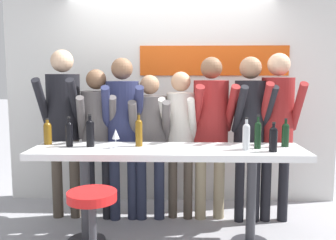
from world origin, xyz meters
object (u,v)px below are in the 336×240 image
(wine_bottle_0, at_px, (273,138))
(wine_bottle_2, at_px, (246,135))
(person_rightmost, at_px, (277,118))
(person_center_left, at_px, (123,120))
(person_center, at_px, (150,132))
(tasting_table, at_px, (168,162))
(person_center_right, at_px, (180,128))
(wine_bottle_3, at_px, (258,134))
(wine_bottle_4, at_px, (90,132))
(wine_glass_0, at_px, (116,135))
(wine_bottle_6, at_px, (139,131))
(wine_bottle_1, at_px, (285,134))
(wine_bottle_5, at_px, (69,133))
(person_far_left, at_px, (64,114))
(person_left, at_px, (97,127))
(bar_stool, at_px, (93,222))
(person_right, at_px, (211,120))
(wine_bottle_7, at_px, (48,132))
(person_far_right, at_px, (249,119))

(wine_bottle_0, xyz_separation_m, wine_bottle_2, (-0.23, 0.06, 0.01))
(person_rightmost, height_order, wine_bottle_0, person_rightmost)
(person_center_left, distance_m, person_center, 0.32)
(tasting_table, relative_size, person_center_right, 1.55)
(person_rightmost, bearing_deg, person_center_left, -179.94)
(wine_bottle_3, relative_size, wine_bottle_4, 1.00)
(wine_glass_0, bearing_deg, wine_bottle_3, 1.12)
(person_rightmost, relative_size, wine_bottle_4, 5.87)
(person_center_left, height_order, person_center, person_center_left)
(wine_bottle_6, bearing_deg, wine_bottle_2, -8.94)
(person_center_right, height_order, wine_bottle_2, person_center_right)
(wine_bottle_2, bearing_deg, person_center, 144.33)
(wine_bottle_1, relative_size, wine_bottle_3, 0.87)
(wine_bottle_0, bearing_deg, wine_bottle_5, 174.39)
(wine_bottle_1, bearing_deg, person_far_left, 167.27)
(wine_bottle_5, bearing_deg, person_center, 36.86)
(person_left, xyz_separation_m, wine_glass_0, (0.30, -0.59, 0.02))
(wine_bottle_4, xyz_separation_m, wine_bottle_5, (-0.20, 0.00, -0.01))
(tasting_table, relative_size, wine_bottle_3, 8.11)
(person_far_left, bearing_deg, bar_stool, -66.10)
(person_right, distance_m, wine_bottle_7, 1.69)
(person_center_right, height_order, wine_glass_0, person_center_right)
(person_center_left, xyz_separation_m, wine_bottle_6, (0.23, -0.49, -0.04))
(wine_bottle_3, bearing_deg, wine_bottle_4, 178.50)
(wine_bottle_4, bearing_deg, person_far_right, 17.92)
(wine_bottle_2, distance_m, wine_bottle_4, 1.44)
(bar_stool, distance_m, wine_bottle_3, 1.64)
(person_center_right, xyz_separation_m, wine_bottle_6, (-0.39, -0.54, 0.05))
(wine_bottle_1, bearing_deg, wine_bottle_7, 178.83)
(wine_bottle_4, height_order, wine_bottle_6, wine_bottle_6)
(person_center_left, height_order, wine_bottle_4, person_center_left)
(person_far_right, height_order, wine_bottle_2, person_far_right)
(person_left, distance_m, wine_bottle_1, 1.94)
(person_center_left, relative_size, wine_bottle_2, 6.00)
(wine_bottle_3, relative_size, wine_bottle_5, 1.09)
(person_center_right, distance_m, wine_bottle_5, 1.20)
(person_center_right, bearing_deg, wine_bottle_3, -32.40)
(person_right, distance_m, wine_bottle_1, 0.84)
(person_left, xyz_separation_m, wine_bottle_3, (1.60, -0.56, 0.03))
(person_far_left, xyz_separation_m, wine_bottle_4, (0.42, -0.57, -0.10))
(person_right, distance_m, wine_bottle_4, 1.31)
(person_left, height_order, wine_bottle_0, person_left)
(person_left, distance_m, wine_glass_0, 0.66)
(wine_bottle_3, xyz_separation_m, wine_bottle_4, (-1.55, 0.04, 0.00))
(wine_bottle_2, bearing_deg, wine_bottle_1, 23.52)
(person_far_left, distance_m, wine_bottle_5, 0.62)
(person_center, relative_size, person_center_right, 0.98)
(tasting_table, relative_size, person_far_right, 1.41)
(person_right, bearing_deg, person_far_left, 173.13)
(bar_stool, distance_m, person_center, 1.41)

